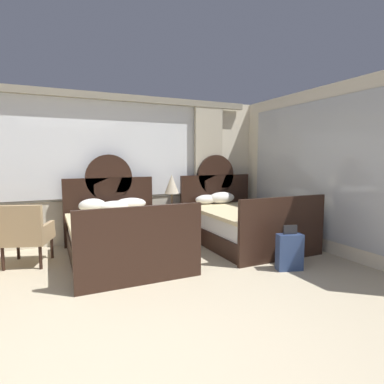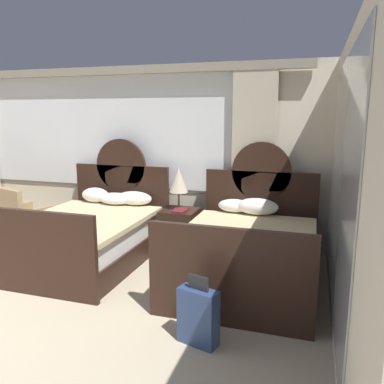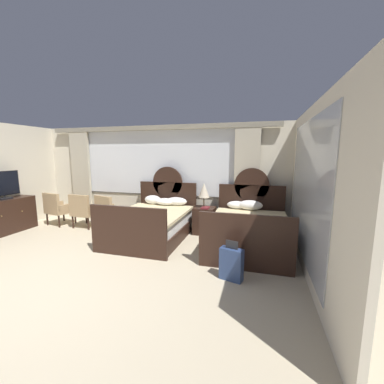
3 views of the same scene
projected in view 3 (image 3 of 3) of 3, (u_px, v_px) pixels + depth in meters
The scene contains 13 objects.
ground_plane at pixel (49, 296), 3.34m from camera, with size 24.00×24.00×0.00m, color #BCAD8E.
wall_back_window at pixel (157, 172), 6.68m from camera, with size 6.97×0.22×2.70m.
wall_right_mirror at pixel (312, 192), 3.72m from camera, with size 0.08×4.34×2.70m.
bed_near_window at pixel (153, 222), 5.63m from camera, with size 1.57×2.14×1.60m.
bed_near_mirror at pixel (248, 230), 5.04m from camera, with size 1.57×2.14×1.60m.
nightstand_between_beds at pixel (204, 220), 5.95m from camera, with size 0.50×0.52×0.65m.
table_lamp_on_nightstand at pixel (204, 191), 5.86m from camera, with size 0.27×0.27×0.60m.
book_on_nightstand at pixel (205, 208), 5.79m from camera, with size 0.18×0.26×0.03m.
tv_flatscreen at pixel (3, 185), 5.84m from camera, with size 0.20×0.79×0.68m.
armchair_by_window_left at pixel (109, 211), 6.20m from camera, with size 0.75×0.75×0.90m.
armchair_by_window_centre at pixel (84, 210), 6.40m from camera, with size 0.61×0.61×0.90m.
armchair_by_window_right at pixel (58, 208), 6.63m from camera, with size 0.69×0.69×0.90m.
suitcase_on_floor at pixel (231, 264), 3.73m from camera, with size 0.38×0.24×0.63m.
Camera 3 is at (2.72, -2.43, 1.93)m, focal length 22.68 mm.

